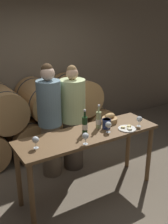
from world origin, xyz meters
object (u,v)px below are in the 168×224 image
object	(u,v)px
person_right	(73,119)
wine_glass_center	(108,125)
wine_bottle_white	(99,120)
wine_glass_far_left	(36,140)
bread_basket	(110,119)
tasting_table	(89,142)
person_left	(50,121)
cheese_plate	(127,129)
wine_bottle_red	(85,125)
blue_crock	(106,123)
wine_glass_left	(85,136)
wine_glass_right	(139,119)

from	to	relation	value
person_right	wine_glass_center	bearing A→B (deg)	-84.51
wine_bottle_white	wine_glass_far_left	distance (m)	0.92
wine_bottle_white	bread_basket	bearing A→B (deg)	18.31
tasting_table	wine_glass_center	bearing A→B (deg)	-25.73
person_left	person_right	bearing A→B (deg)	-0.02
person_left	cheese_plate	bearing A→B (deg)	-49.49
wine_bottle_red	cheese_plate	size ratio (longest dim) A/B	1.35
blue_crock	wine_glass_center	distance (m)	0.13
cheese_plate	wine_glass_center	xyz separation A→B (m)	(-0.27, 0.06, 0.09)
person_right	wine_glass_left	xyz separation A→B (m)	(-0.35, -0.92, 0.17)
person_left	wine_glass_left	bearing A→B (deg)	-87.89
wine_glass_far_left	wine_glass_center	xyz separation A→B (m)	(0.95, -0.09, 0.00)
wine_glass_left	wine_glass_center	bearing A→B (deg)	16.63
person_left	wine_glass_left	distance (m)	0.93
blue_crock	wine_glass_left	distance (m)	0.53
wine_bottle_white	wine_glass_far_left	xyz separation A→B (m)	(-0.92, -0.09, -0.02)
person_right	wine_glass_left	distance (m)	1.00
tasting_table	wine_bottle_red	world-z (taller)	wine_bottle_red
person_left	tasting_table	bearing A→B (deg)	-71.35
wine_glass_right	tasting_table	bearing A→B (deg)	165.84
wine_bottle_red	blue_crock	size ratio (longest dim) A/B	2.45
tasting_table	wine_glass_left	distance (m)	0.38
wine_glass_far_left	wine_glass_center	bearing A→B (deg)	-5.12
tasting_table	wine_glass_right	xyz separation A→B (m)	(0.69, -0.18, 0.23)
wine_glass_left	wine_glass_right	size ratio (longest dim) A/B	1.00
bread_basket	cheese_plate	world-z (taller)	bread_basket
wine_glass_far_left	wine_glass_right	xyz separation A→B (m)	(1.42, -0.15, 0.00)
tasting_table	wine_bottle_white	size ratio (longest dim) A/B	5.80
cheese_plate	wine_bottle_red	bearing A→B (deg)	161.57
person_left	wine_glass_far_left	distance (m)	0.87
wine_glass_left	wine_bottle_red	bearing A→B (deg)	59.70
wine_bottle_white	blue_crock	xyz separation A→B (m)	(0.08, -0.06, -0.05)
cheese_plate	person_left	bearing A→B (deg)	130.51
person_left	wine_bottle_white	size ratio (longest dim) A/B	5.23
cheese_plate	wine_glass_far_left	xyz separation A→B (m)	(-1.22, 0.14, 0.09)
bread_basket	wine_glass_left	size ratio (longest dim) A/B	1.50
person_left	wine_glass_right	distance (m)	1.27
person_left	person_right	xyz separation A→B (m)	(0.38, -0.00, -0.04)
wine_glass_center	person_left	bearing A→B (deg)	120.04
wine_bottle_white	blue_crock	world-z (taller)	wine_bottle_white
wine_bottle_white	blue_crock	size ratio (longest dim) A/B	2.50
tasting_table	person_right	xyz separation A→B (m)	(0.15, 0.68, 0.06)
wine_bottle_red	wine_glass_right	xyz separation A→B (m)	(0.74, -0.19, -0.01)
person_left	wine_glass_far_left	world-z (taller)	person_left
wine_glass_right	wine_glass_far_left	bearing A→B (deg)	173.93
wine_bottle_white	bread_basket	distance (m)	0.27
person_left	blue_crock	distance (m)	0.85
cheese_plate	wine_glass_right	world-z (taller)	wine_glass_right
tasting_table	bread_basket	world-z (taller)	bread_basket
person_left	wine_glass_center	bearing A→B (deg)	-59.96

